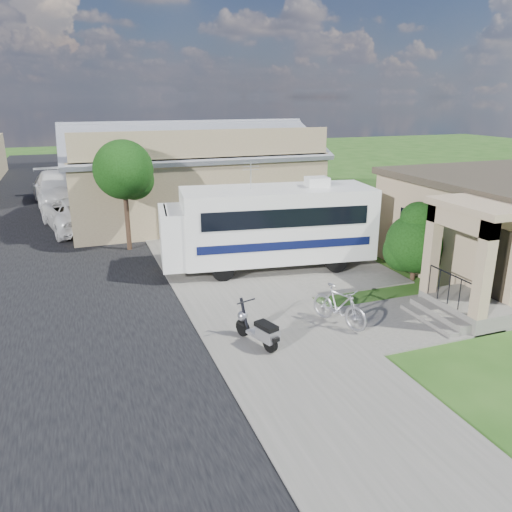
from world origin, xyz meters
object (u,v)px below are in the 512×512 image
object	(u,v)px
shrub	(416,240)
scooter	(259,330)
motorhome	(269,224)
van	(59,189)
bicycle	(339,308)
garden_hose	(417,306)
pickup_truck	(77,213)

from	to	relation	value
shrub	scooter	distance (m)	7.54
motorhome	van	xyz separation A→B (m)	(-7.42, 15.17, -0.73)
scooter	shrub	bearing A→B (deg)	4.43
motorhome	bicycle	world-z (taller)	motorhome
van	garden_hose	distance (m)	22.73
shrub	garden_hose	bearing A→B (deg)	-124.31
pickup_truck	shrub	bearing A→B (deg)	123.10
pickup_truck	van	size ratio (longest dim) A/B	0.86
scooter	garden_hose	distance (m)	5.44
motorhome	scooter	world-z (taller)	motorhome
scooter	pickup_truck	world-z (taller)	pickup_truck
van	bicycle	bearing A→B (deg)	-76.65
scooter	van	xyz separation A→B (m)	(-4.85, 20.90, 0.49)
motorhome	van	distance (m)	16.91
scooter	bicycle	bearing A→B (deg)	-9.73
shrub	pickup_truck	bearing A→B (deg)	133.42
motorhome	pickup_truck	xyz separation A→B (m)	(-6.61, 8.72, -0.90)
motorhome	scooter	bearing A→B (deg)	-106.35
van	garden_hose	xyz separation A→B (m)	(10.24, -20.28, -0.89)
scooter	bicycle	size ratio (longest dim) A/B	0.84
scooter	van	size ratio (longest dim) A/B	0.24
shrub	scooter	xyz separation A→B (m)	(-6.91, -2.86, -0.95)
scooter	garden_hose	bearing A→B (deg)	-11.43
shrub	garden_hose	xyz separation A→B (m)	(-1.53, -2.24, -1.35)
shrub	bicycle	bearing A→B (deg)	-150.44
scooter	pickup_truck	size ratio (longest dim) A/B	0.28
motorhome	scooter	distance (m)	6.40
garden_hose	scooter	bearing A→B (deg)	-173.38
shrub	van	world-z (taller)	shrub
motorhome	pickup_truck	bearing A→B (deg)	134.98
scooter	van	distance (m)	21.46
garden_hose	van	bearing A→B (deg)	116.80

